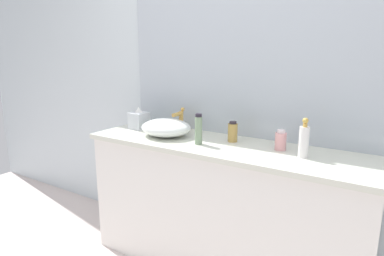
% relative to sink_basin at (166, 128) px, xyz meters
% --- Properties ---
extents(bathroom_wall_rear, '(6.00, 0.06, 2.60)m').
position_rel_sink_basin_xyz_m(bathroom_wall_rear, '(0.46, 0.31, 0.39)').
color(bathroom_wall_rear, silver).
rests_on(bathroom_wall_rear, ground).
extents(vanity_counter, '(1.78, 0.51, 0.85)m').
position_rel_sink_basin_xyz_m(vanity_counter, '(0.42, 0.01, -0.48)').
color(vanity_counter, white).
rests_on(vanity_counter, ground).
extents(wall_mirror_panel, '(1.72, 0.01, 1.01)m').
position_rel_sink_basin_xyz_m(wall_mirror_panel, '(0.42, 0.27, 0.45)').
color(wall_mirror_panel, '#B2BCC6').
rests_on(wall_mirror_panel, vanity_counter).
extents(sink_basin, '(0.34, 0.30, 0.11)m').
position_rel_sink_basin_xyz_m(sink_basin, '(0.00, 0.00, 0.00)').
color(sink_basin, white).
rests_on(sink_basin, vanity_counter).
extents(faucet, '(0.03, 0.13, 0.17)m').
position_rel_sink_basin_xyz_m(faucet, '(-0.00, 0.17, 0.04)').
color(faucet, '#DEAA4F').
rests_on(faucet, vanity_counter).
extents(soap_dispenser, '(0.05, 0.05, 0.21)m').
position_rel_sink_basin_xyz_m(soap_dispenser, '(0.89, 0.02, 0.04)').
color(soap_dispenser, white).
rests_on(soap_dispenser, vanity_counter).
extents(lotion_bottle, '(0.06, 0.06, 0.13)m').
position_rel_sink_basin_xyz_m(lotion_bottle, '(0.44, 0.10, 0.01)').
color(lotion_bottle, '#B48F47').
rests_on(lotion_bottle, vanity_counter).
extents(perfume_bottle, '(0.04, 0.04, 0.19)m').
position_rel_sink_basin_xyz_m(perfume_bottle, '(0.29, -0.06, 0.04)').
color(perfume_bottle, gray).
rests_on(perfume_bottle, vanity_counter).
extents(spray_can, '(0.06, 0.06, 0.12)m').
position_rel_sink_basin_xyz_m(spray_can, '(0.75, 0.09, -0.00)').
color(spray_can, pink).
rests_on(spray_can, vanity_counter).
extents(tissue_box, '(0.13, 0.13, 0.16)m').
position_rel_sink_basin_xyz_m(tissue_box, '(-0.29, 0.07, 0.01)').
color(tissue_box, silver).
rests_on(tissue_box, vanity_counter).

